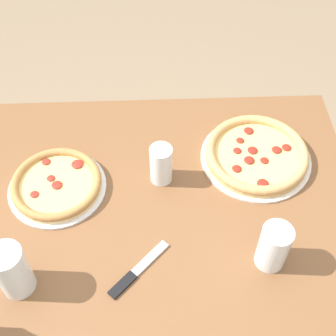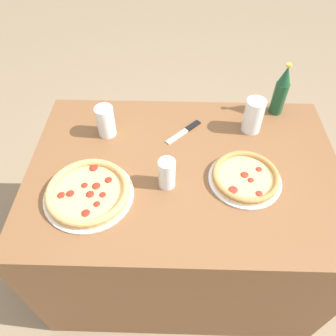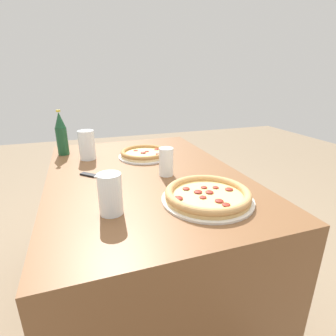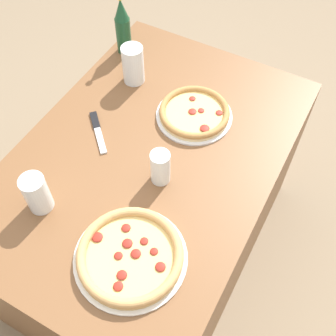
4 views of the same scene
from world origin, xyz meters
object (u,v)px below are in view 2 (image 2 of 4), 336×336
Objects in this scene: glass_mango_juice at (167,174)px; beer_bottle at (281,91)px; pizza_pepperoni at (88,192)px; knife at (185,131)px; glass_orange_juice at (106,122)px; glass_red_wine at (253,116)px; pizza_salami at (245,177)px.

beer_bottle reaches higher than glass_mango_juice.
knife is (0.35, 0.36, -0.02)m from pizza_pepperoni.
pizza_pepperoni is 0.50m from knife.
pizza_pepperoni is at bearing -93.23° from glass_orange_juice.
pizza_pepperoni is 0.93m from beer_bottle.
glass_red_wine is 1.12× the size of glass_orange_juice.
glass_mango_juice is 0.92× the size of glass_orange_juice.
glass_mango_juice is at bearing -103.47° from knife.
pizza_salami is 1.13× the size of beer_bottle.
pizza_salami is 0.47m from beer_bottle.
glass_red_wine reaches higher than pizza_pepperoni.
glass_orange_juice is 0.77m from beer_bottle.
glass_orange_juice is at bearing 133.93° from glass_mango_juice.
pizza_salami is 2.22× the size of glass_mango_juice.
pizza_pepperoni is 2.41× the size of glass_orange_juice.
pizza_salami is 1.77× the size of knife.
glass_orange_juice is 0.87× the size of knife.
glass_mango_juice is at bearing -138.31° from glass_red_wine.
pizza_salami is at bearing -101.82° from glass_red_wine.
pizza_salami is at bearing 5.06° from glass_mango_juice.
pizza_salami is at bearing 8.53° from pizza_pepperoni.
glass_orange_juice is (-0.56, 0.25, 0.05)m from pizza_salami.
beer_bottle is at bearing 65.18° from pizza_salami.
glass_mango_juice is at bearing -174.94° from pizza_salami.
pizza_salami is at bearing -23.93° from glass_orange_juice.
pizza_pepperoni is 0.75m from glass_red_wine.
glass_red_wine is at bearing 78.18° from pizza_salami.
beer_bottle reaches higher than glass_red_wine.
knife is at bearing -175.40° from glass_red_wine.
glass_red_wine is at bearing 30.57° from pizza_pepperoni.
glass_mango_juice is 0.51× the size of beer_bottle.
pizza_salami is 0.30m from glass_mango_juice.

